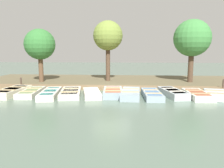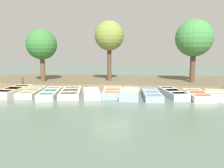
# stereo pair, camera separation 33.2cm
# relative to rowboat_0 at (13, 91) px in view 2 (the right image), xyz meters

# --- Properties ---
(ground_plane) EXTENTS (80.00, 80.00, 0.00)m
(ground_plane) POSITION_rel_rowboat_0_xyz_m (-1.30, 6.15, -0.22)
(ground_plane) COLOR #566B5B
(shore_bank) EXTENTS (8.00, 24.00, 0.21)m
(shore_bank) POSITION_rel_rowboat_0_xyz_m (-6.30, 6.15, -0.12)
(shore_bank) COLOR brown
(shore_bank) RESTS_ON ground_plane
(dock_walkway) EXTENTS (1.09, 22.79, 0.23)m
(dock_walkway) POSITION_rel_rowboat_0_xyz_m (-2.56, 6.15, -0.11)
(dock_walkway) COLOR brown
(dock_walkway) RESTS_ON ground_plane
(rowboat_0) EXTENTS (3.08, 1.26, 0.44)m
(rowboat_0) POSITION_rel_rowboat_0_xyz_m (0.00, 0.00, 0.00)
(rowboat_0) COLOR beige
(rowboat_0) RESTS_ON ground_plane
(rowboat_1) EXTENTS (3.13, 1.35, 0.34)m
(rowboat_1) POSITION_rel_rowboat_0_xyz_m (-0.18, 1.17, -0.05)
(rowboat_1) COLOR beige
(rowboat_1) RESTS_ON ground_plane
(rowboat_2) EXTENTS (3.32, 1.45, 0.37)m
(rowboat_2) POSITION_rel_rowboat_0_xyz_m (0.17, 2.51, -0.04)
(rowboat_2) COLOR silver
(rowboat_2) RESTS_ON ground_plane
(rowboat_3) EXTENTS (3.36, 1.76, 0.34)m
(rowboat_3) POSITION_rel_rowboat_0_xyz_m (-0.24, 3.67, -0.05)
(rowboat_3) COLOR beige
(rowboat_3) RESTS_ON ground_plane
(rowboat_4) EXTENTS (2.85, 1.57, 0.36)m
(rowboat_4) POSITION_rel_rowboat_0_xyz_m (-0.08, 5.03, -0.04)
(rowboat_4) COLOR beige
(rowboat_4) RESTS_ON ground_plane
(rowboat_5) EXTENTS (2.76, 1.34, 0.42)m
(rowboat_5) POSITION_rel_rowboat_0_xyz_m (-0.32, 6.32, -0.01)
(rowboat_5) COLOR #8C9EA8
(rowboat_5) RESTS_ON ground_plane
(rowboat_6) EXTENTS (2.91, 1.21, 0.42)m
(rowboat_6) POSITION_rel_rowboat_0_xyz_m (-0.00, 7.41, -0.01)
(rowboat_6) COLOR #8C9EA8
(rowboat_6) RESTS_ON ground_plane
(rowboat_7) EXTENTS (3.02, 1.13, 0.36)m
(rowboat_7) POSITION_rel_rowboat_0_xyz_m (-0.02, 8.67, -0.04)
(rowboat_7) COLOR #8C9EA8
(rowboat_7) RESTS_ON ground_plane
(rowboat_8) EXTENTS (2.92, 1.53, 0.42)m
(rowboat_8) POSITION_rel_rowboat_0_xyz_m (-0.41, 9.97, -0.01)
(rowboat_8) COLOR #B2BCC1
(rowboat_8) RESTS_ON ground_plane
(rowboat_9) EXTENTS (2.88, 1.22, 0.36)m
(rowboat_9) POSITION_rel_rowboat_0_xyz_m (-0.17, 11.35, -0.04)
(rowboat_9) COLOR silver
(rowboat_9) RESTS_ON ground_plane
(rowboat_10) EXTENTS (2.82, 1.80, 0.34)m
(rowboat_10) POSITION_rel_rowboat_0_xyz_m (-0.30, 12.51, -0.05)
(rowboat_10) COLOR #B2BCC1
(rowboat_10) RESTS_ON ground_plane
(mooring_post_near) EXTENTS (0.13, 0.13, 0.84)m
(mooring_post_near) POSITION_rel_rowboat_0_xyz_m (-2.47, -0.66, 0.20)
(mooring_post_near) COLOR #47382D
(mooring_post_near) RESTS_ON ground_plane
(park_tree_far_left) EXTENTS (2.49, 2.49, 4.54)m
(park_tree_far_left) POSITION_rel_rowboat_0_xyz_m (-4.65, 0.01, 3.03)
(park_tree_far_left) COLOR brown
(park_tree_far_left) RESTS_ON ground_plane
(park_tree_left) EXTENTS (2.48, 2.48, 5.27)m
(park_tree_left) POSITION_rel_rowboat_0_xyz_m (-5.66, 5.51, 3.74)
(park_tree_left) COLOR #4C3828
(park_tree_left) RESTS_ON ground_plane
(park_tree_center) EXTENTS (2.97, 2.97, 5.27)m
(park_tree_center) POSITION_rel_rowboat_0_xyz_m (-5.43, 12.35, 3.52)
(park_tree_center) COLOR #4C3828
(park_tree_center) RESTS_ON ground_plane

